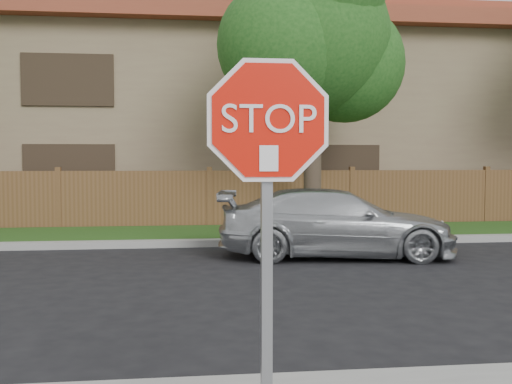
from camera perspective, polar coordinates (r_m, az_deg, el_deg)
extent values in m
cube|color=gray|center=(13.25, -3.86, -4.84)|extent=(70.00, 0.30, 0.15)
cube|color=#1E4714|center=(14.89, -4.19, -4.01)|extent=(70.00, 3.00, 0.12)
cube|color=brown|center=(16.41, -4.46, -0.75)|extent=(70.00, 0.12, 1.60)
cube|color=#856E53|center=(21.99, -5.09, 5.98)|extent=(34.00, 8.00, 6.00)
cube|color=brown|center=(22.39, -5.13, 14.32)|extent=(35.20, 9.20, 0.50)
cube|color=brown|center=(22.51, -5.14, 15.82)|extent=(33.00, 5.50, 0.70)
cylinder|color=#382B21|center=(15.00, 5.40, 3.31)|extent=(0.44, 0.44, 3.92)
sphere|color=#1B4A17|center=(15.29, 5.46, 14.40)|extent=(3.80, 3.80, 3.80)
sphere|color=#1B4A17|center=(15.69, 8.50, 12.01)|extent=(3.00, 3.00, 3.00)
sphere|color=#1B4A17|center=(14.70, 2.66, 13.75)|extent=(3.20, 3.20, 3.20)
cube|color=gray|center=(3.62, 1.02, -7.60)|extent=(0.07, 0.06, 2.30)
cylinder|color=white|center=(3.50, 1.18, 6.83)|extent=(1.01, 0.02, 1.01)
cylinder|color=red|center=(3.49, 1.20, 6.84)|extent=(0.93, 0.02, 0.93)
cube|color=white|center=(3.47, 1.23, 3.22)|extent=(0.11, 0.00, 0.15)
imported|color=#B8BCC0|center=(11.83, 7.64, -2.94)|extent=(4.81, 2.44, 1.34)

